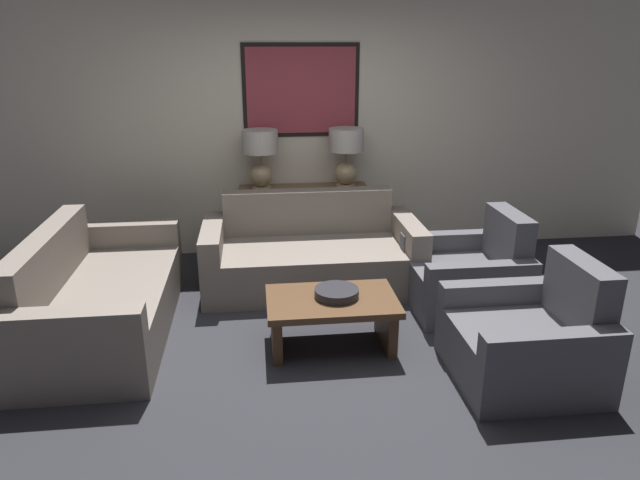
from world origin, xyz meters
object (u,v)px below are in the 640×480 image
(table_lamp_right, at_px, (346,150))
(decorative_bowl, at_px, (337,293))
(couch_by_back_wall, at_px, (311,256))
(armchair_near_back_wall, at_px, (469,276))
(table_lamp_left, at_px, (260,152))
(couch_by_side, at_px, (99,299))
(coffee_table, at_px, (332,312))
(console_table, at_px, (304,222))
(armchair_near_camera, at_px, (528,341))

(table_lamp_right, xyz_separation_m, decorative_bowl, (-0.36, -1.90, -0.70))
(couch_by_back_wall, xyz_separation_m, armchair_near_back_wall, (1.29, -0.62, -0.01))
(armchair_near_back_wall, bearing_deg, table_lamp_left, 141.74)
(decorative_bowl, relative_size, armchair_near_back_wall, 0.36)
(table_lamp_left, xyz_separation_m, couch_by_back_wall, (0.43, -0.74, -0.85))
(table_lamp_left, relative_size, couch_by_side, 0.30)
(table_lamp_right, bearing_deg, decorative_bowl, -100.83)
(table_lamp_right, relative_size, decorative_bowl, 1.83)
(couch_by_back_wall, bearing_deg, coffee_table, -88.49)
(console_table, height_order, couch_by_side, couch_by_side)
(console_table, bearing_deg, armchair_near_camera, -62.47)
(console_table, relative_size, table_lamp_right, 2.21)
(console_table, xyz_separation_m, couch_by_back_wall, (0.00, -0.74, -0.10))
(couch_by_back_wall, height_order, armchair_near_back_wall, armchair_near_back_wall)
(console_table, height_order, armchair_near_back_wall, armchair_near_back_wall)
(console_table, height_order, armchair_near_camera, armchair_near_camera)
(console_table, height_order, table_lamp_left, table_lamp_left)
(console_table, relative_size, armchair_near_camera, 1.46)
(table_lamp_right, bearing_deg, couch_by_back_wall, -120.37)
(armchair_near_camera, bearing_deg, decorative_bowl, 154.69)
(table_lamp_left, bearing_deg, couch_by_side, -131.40)
(table_lamp_left, relative_size, armchair_near_camera, 0.66)
(coffee_table, xyz_separation_m, armchair_near_camera, (1.26, -0.56, -0.01))
(armchair_near_back_wall, height_order, armchair_near_camera, same)
(table_lamp_left, distance_m, armchair_near_back_wall, 2.35)
(console_table, distance_m, decorative_bowl, 1.90)
(table_lamp_right, height_order, couch_by_side, table_lamp_right)
(armchair_near_back_wall, bearing_deg, couch_by_back_wall, 154.29)
(couch_by_back_wall, height_order, decorative_bowl, couch_by_back_wall)
(console_table, xyz_separation_m, coffee_table, (0.03, -1.92, -0.09))
(table_lamp_right, xyz_separation_m, armchair_near_back_wall, (0.86, -1.36, -0.86))
(couch_by_side, xyz_separation_m, decorative_bowl, (1.81, -0.42, 0.15))
(couch_by_side, relative_size, decorative_bowl, 6.05)
(table_lamp_left, relative_size, couch_by_back_wall, 0.30)
(couch_by_side, distance_m, armchair_near_camera, 3.19)
(console_table, xyz_separation_m, table_lamp_left, (-0.43, 0.00, 0.75))
(console_table, bearing_deg, decorative_bowl, -87.92)
(coffee_table, relative_size, armchair_near_camera, 1.06)
(coffee_table, relative_size, armchair_near_back_wall, 1.06)
(console_table, relative_size, coffee_table, 1.38)
(console_table, bearing_deg, coffee_table, -89.07)
(table_lamp_left, bearing_deg, armchair_near_back_wall, -38.26)
(table_lamp_right, xyz_separation_m, couch_by_back_wall, (-0.43, -0.74, -0.85))
(coffee_table, bearing_deg, table_lamp_left, 103.58)
(table_lamp_left, distance_m, decorative_bowl, 2.08)
(couch_by_back_wall, relative_size, armchair_near_camera, 2.18)
(table_lamp_right, height_order, armchair_near_camera, table_lamp_right)
(couch_by_side, bearing_deg, decorative_bowl, -12.93)
(table_lamp_left, height_order, coffee_table, table_lamp_left)
(couch_by_side, relative_size, armchair_near_back_wall, 2.18)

